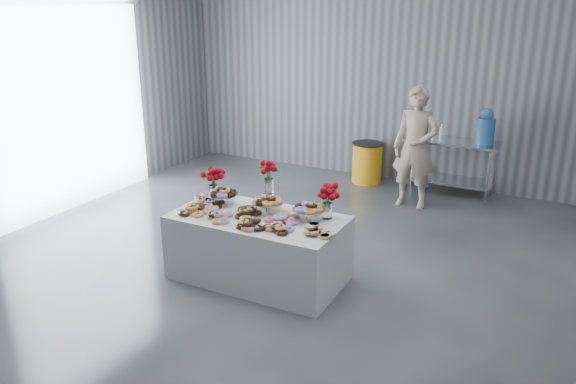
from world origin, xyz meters
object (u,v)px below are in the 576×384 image
prep_table (449,157)px  water_jug (486,128)px  person (415,148)px  trash_barrel (367,163)px  display_table (258,248)px

prep_table → water_jug: (0.50, -0.00, 0.53)m
person → trash_barrel: (-1.03, 0.80, -0.57)m
prep_table → water_jug: water_jug is taller
water_jug → person: 1.19m
person → trash_barrel: bearing=143.1°
display_table → prep_table: size_ratio=1.27×
water_jug → trash_barrel: bearing=180.0°
display_table → trash_barrel: size_ratio=2.73×
prep_table → trash_barrel: prep_table is taller
prep_table → person: 0.92m
trash_barrel → water_jug: bearing=0.0°
water_jug → person: bearing=-136.9°
prep_table → person: person is taller
display_table → water_jug: (1.72, 3.94, 0.77)m
display_table → person: bearing=74.5°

